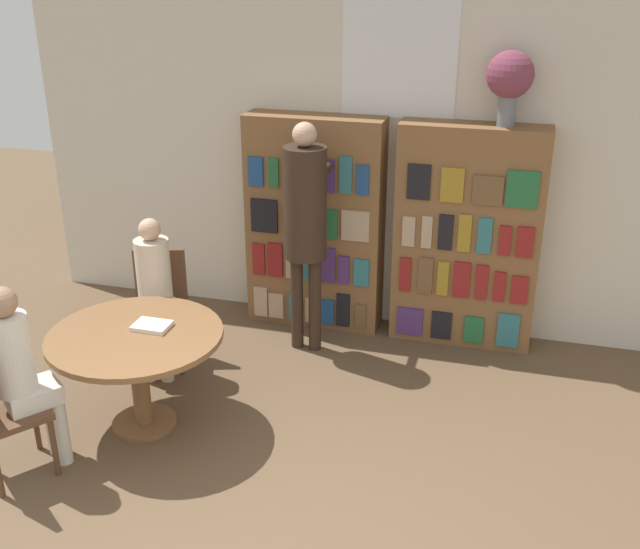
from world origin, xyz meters
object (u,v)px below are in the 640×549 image
(librarian_standing, at_px, (305,213))
(chair_left_side, at_px, (160,302))
(seated_reader_right, at_px, (22,368))
(flower_vase, at_px, (510,78))
(seated_reader_left, at_px, (154,289))
(reading_table, at_px, (137,350))
(bookshelf_left, at_px, (315,224))
(bookshelf_right, at_px, (467,238))

(librarian_standing, bearing_deg, chair_left_side, -154.74)
(seated_reader_right, distance_m, librarian_standing, 2.34)
(flower_vase, xyz_separation_m, seated_reader_right, (-2.61, -2.46, -1.46))
(flower_vase, relative_size, seated_reader_left, 0.45)
(chair_left_side, relative_size, librarian_standing, 0.48)
(reading_table, height_order, librarian_standing, librarian_standing)
(bookshelf_left, bearing_deg, bookshelf_right, 0.01)
(flower_vase, relative_size, seated_reader_right, 0.44)
(bookshelf_left, bearing_deg, seated_reader_right, -114.76)
(flower_vase, height_order, chair_left_side, flower_vase)
(bookshelf_left, xyz_separation_m, bookshelf_right, (1.27, 0.00, 0.00))
(bookshelf_left, relative_size, bookshelf_right, 1.00)
(flower_vase, bearing_deg, seated_reader_right, -136.73)
(bookshelf_right, relative_size, seated_reader_left, 1.47)
(flower_vase, distance_m, seated_reader_right, 3.87)
(chair_left_side, height_order, librarian_standing, librarian_standing)
(bookshelf_right, bearing_deg, flower_vase, 1.27)
(flower_vase, bearing_deg, bookshelf_right, -178.73)
(flower_vase, height_order, seated_reader_right, flower_vase)
(chair_left_side, bearing_deg, bookshelf_right, -173.61)
(bookshelf_left, height_order, flower_vase, flower_vase)
(seated_reader_right, bearing_deg, librarian_standing, 94.88)
(flower_vase, height_order, seated_reader_left, flower_vase)
(chair_left_side, bearing_deg, seated_reader_left, 90.00)
(seated_reader_left, xyz_separation_m, seated_reader_right, (-0.21, -1.29, 0.01))
(bookshelf_right, xyz_separation_m, flower_vase, (0.21, 0.00, 1.26))
(bookshelf_left, distance_m, reading_table, 2.02)
(seated_reader_left, height_order, seated_reader_right, seated_reader_right)
(chair_left_side, distance_m, seated_reader_left, 0.27)
(librarian_standing, bearing_deg, seated_reader_left, -146.00)
(flower_vase, distance_m, reading_table, 3.28)
(seated_reader_left, height_order, librarian_standing, librarian_standing)
(bookshelf_left, height_order, reading_table, bookshelf_left)
(seated_reader_left, bearing_deg, reading_table, 90.00)
(flower_vase, distance_m, seated_reader_left, 3.05)
(flower_vase, xyz_separation_m, chair_left_side, (-2.45, -1.00, -1.66))
(bookshelf_left, relative_size, seated_reader_right, 1.45)
(bookshelf_left, relative_size, flower_vase, 3.30)
(flower_vase, bearing_deg, librarian_standing, -160.26)
(reading_table, bearing_deg, flower_vase, 40.67)
(bookshelf_right, distance_m, chair_left_side, 2.48)
(bookshelf_right, relative_size, reading_table, 1.57)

